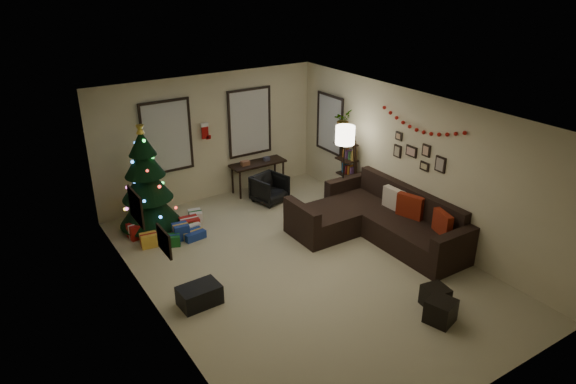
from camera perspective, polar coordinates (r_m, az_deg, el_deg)
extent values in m
plane|color=tan|center=(9.06, 1.55, -8.11)|extent=(7.00, 7.00, 0.00)
plane|color=white|center=(7.96, 1.76, 8.60)|extent=(7.00, 7.00, 0.00)
plane|color=beige|center=(11.29, -8.50, 5.84)|extent=(5.00, 0.00, 5.00)
plane|color=beige|center=(6.24, 20.50, -11.41)|extent=(5.00, 0.00, 5.00)
plane|color=beige|center=(7.44, -14.51, -4.58)|extent=(0.00, 7.00, 7.00)
plane|color=beige|center=(9.95, 13.62, 2.92)|extent=(0.00, 7.00, 7.00)
cube|color=#728CB2|center=(10.86, -13.05, 5.87)|extent=(0.94, 0.02, 1.35)
cube|color=beige|center=(10.86, -13.05, 5.87)|extent=(0.94, 0.03, 1.35)
cube|color=#728CB2|center=(11.60, -4.21, 7.57)|extent=(0.94, 0.02, 1.35)
cube|color=beige|center=(11.60, -4.21, 7.57)|extent=(0.94, 0.03, 1.35)
cube|color=#728CB2|center=(11.68, 4.61, 7.41)|extent=(0.05, 0.27, 1.17)
cube|color=beige|center=(11.68, 4.61, 7.41)|extent=(0.05, 0.45, 1.17)
cylinder|color=black|center=(10.57, -14.66, -3.17)|extent=(0.09, 0.09, 0.26)
cone|color=black|center=(10.41, -14.88, -1.29)|extent=(1.16, 1.16, 0.81)
cone|color=black|center=(10.22, -15.15, 1.09)|extent=(0.96, 0.96, 0.68)
cone|color=black|center=(10.07, -15.41, 3.33)|extent=(0.75, 0.75, 0.60)
cone|color=black|center=(9.96, -15.62, 5.17)|extent=(0.51, 0.51, 0.47)
cylinder|color=maroon|center=(10.62, -14.60, -3.70)|extent=(0.94, 0.94, 0.03)
cube|color=maroon|center=(10.40, -10.64, -3.35)|extent=(0.35, 0.28, 0.22)
cube|color=navy|center=(10.04, -11.55, -4.23)|extent=(0.28, 0.25, 0.30)
cube|color=silver|center=(10.74, -10.03, -2.51)|extent=(0.25, 0.30, 0.18)
cube|color=gold|center=(9.93, -14.86, -5.07)|extent=(0.30, 0.22, 0.25)
cube|color=#14591E|center=(9.88, -12.27, -5.12)|extent=(0.22, 0.22, 0.20)
cube|color=maroon|center=(10.28, -16.22, -4.09)|extent=(0.26, 0.26, 0.28)
cube|color=navy|center=(10.05, -10.25, -4.56)|extent=(0.40, 0.30, 0.15)
cube|color=silver|center=(10.29, -10.42, -3.77)|extent=(0.27, 0.26, 0.18)
cube|color=black|center=(10.05, 11.36, -3.64)|extent=(0.99, 2.64, 0.46)
cube|color=black|center=(10.11, 13.18, -0.74)|extent=(0.20, 2.64, 0.46)
cube|color=black|center=(9.17, 17.53, -6.26)|extent=(0.99, 0.20, 0.72)
cube|color=black|center=(10.94, 6.33, -0.18)|extent=(0.99, 0.20, 0.72)
cube|color=black|center=(10.04, 4.13, -3.25)|extent=(0.93, 0.99, 0.46)
cube|color=black|center=(9.68, 1.50, -3.38)|extent=(0.18, 0.99, 0.72)
cube|color=maroon|center=(9.41, 16.41, -3.38)|extent=(0.24, 0.47, 0.45)
cube|color=maroon|center=(9.87, 13.09, -1.69)|extent=(0.27, 0.52, 0.50)
cube|color=beige|center=(10.14, 11.40, -0.88)|extent=(0.15, 0.47, 0.47)
cube|color=black|center=(8.04, 16.24, -12.31)|extent=(0.47, 0.47, 0.36)
cube|color=black|center=(8.34, 15.70, -10.90)|extent=(0.40, 0.40, 0.33)
cube|color=black|center=(11.70, -3.30, 3.13)|extent=(1.26, 0.45, 0.05)
cylinder|color=black|center=(11.44, -5.21, 0.71)|extent=(0.05, 0.05, 0.63)
cylinder|color=black|center=(11.73, -6.04, 1.29)|extent=(0.05, 0.05, 0.63)
cylinder|color=black|center=(11.95, -0.52, 1.85)|extent=(0.05, 0.05, 0.63)
cylinder|color=black|center=(12.23, -1.43, 2.38)|extent=(0.05, 0.05, 0.63)
imported|color=black|center=(11.27, -2.01, 0.36)|extent=(0.70, 0.68, 0.60)
cube|color=black|center=(11.01, 7.32, 2.25)|extent=(0.05, 0.05, 1.55)
cube|color=black|center=(11.31, 5.99, 2.90)|extent=(0.05, 0.05, 1.55)
cube|color=black|center=(11.32, 6.42, 0.33)|extent=(0.30, 0.43, 0.03)
cube|color=black|center=(11.19, 6.50, 1.94)|extent=(0.30, 0.43, 0.03)
cube|color=black|center=(11.07, 6.58, 3.59)|extent=(0.30, 0.43, 0.03)
cube|color=black|center=(10.95, 6.67, 5.27)|extent=(0.30, 0.43, 0.03)
imported|color=#4C4C4C|center=(11.00, 5.97, 8.11)|extent=(0.61, 0.58, 0.53)
cylinder|color=black|center=(11.05, 5.86, -1.87)|extent=(0.32, 0.32, 0.03)
cylinder|color=black|center=(10.74, 6.03, 1.88)|extent=(0.03, 0.03, 1.53)
cylinder|color=white|center=(10.45, 6.23, 6.17)|extent=(0.38, 0.38, 0.36)
cube|color=black|center=(8.01, -16.21, -1.56)|extent=(0.04, 0.60, 0.50)
cube|color=tan|center=(8.01, -16.21, -1.56)|extent=(0.01, 0.54, 0.45)
cube|color=black|center=(7.05, -13.32, -5.24)|extent=(0.04, 0.45, 0.35)
cube|color=beige|center=(7.05, -13.32, -5.24)|extent=(0.01, 0.41, 0.31)
cube|color=black|center=(9.50, 16.22, 2.90)|extent=(0.03, 0.22, 0.28)
cube|color=black|center=(9.66, 14.79, 4.38)|extent=(0.03, 0.18, 0.22)
cube|color=black|center=(9.76, 14.61, 2.72)|extent=(0.03, 0.20, 0.16)
cube|color=black|center=(9.93, 13.26, 4.32)|extent=(0.03, 0.26, 0.20)
cube|color=black|center=(10.19, 11.81, 4.36)|extent=(0.03, 0.18, 0.24)
cube|color=black|center=(10.09, 11.96, 5.97)|extent=(0.03, 0.16, 0.16)
cube|color=#990F0C|center=(11.07, -9.02, 6.48)|extent=(0.14, 0.04, 0.30)
cube|color=white|center=(11.03, -9.07, 7.23)|extent=(0.16, 0.05, 0.08)
cube|color=#990F0C|center=(11.14, -8.65, 5.91)|extent=(0.10, 0.04, 0.08)
cube|color=#990F0C|center=(11.40, -7.88, 6.50)|extent=(0.14, 0.04, 0.30)
cube|color=white|center=(11.36, -7.92, 7.23)|extent=(0.16, 0.05, 0.08)
cube|color=#990F0C|center=(11.47, -7.53, 5.95)|extent=(0.10, 0.04, 0.08)
cube|color=black|center=(8.20, -9.59, -10.99)|extent=(0.64, 0.44, 0.31)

